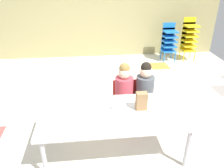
# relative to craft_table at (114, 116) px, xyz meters

# --- Properties ---
(ground_plane) EXTENTS (6.14, 5.44, 0.02)m
(ground_plane) POSITION_rel_craft_table_xyz_m (0.06, 0.89, -0.53)
(ground_plane) COLOR silver
(back_wall) EXTENTS (6.14, 0.10, 2.76)m
(back_wall) POSITION_rel_craft_table_xyz_m (0.06, 3.61, 0.86)
(back_wall) COLOR tan
(back_wall) RESTS_ON ground_plane
(craft_table) EXTENTS (1.74, 0.82, 0.57)m
(craft_table) POSITION_rel_craft_table_xyz_m (0.00, 0.00, 0.00)
(craft_table) COLOR white
(craft_table) RESTS_ON ground_plane
(seated_child_near_camera) EXTENTS (0.33, 0.33, 0.92)m
(seated_child_near_camera) POSITION_rel_craft_table_xyz_m (0.22, 0.64, 0.03)
(seated_child_near_camera) COLOR red
(seated_child_near_camera) RESTS_ON ground_plane
(seated_child_middle_seat) EXTENTS (0.32, 0.32, 0.92)m
(seated_child_middle_seat) POSITION_rel_craft_table_xyz_m (0.52, 0.64, 0.03)
(seated_child_middle_seat) COLOR red
(seated_child_middle_seat) RESTS_ON ground_plane
(kid_chair_blue_stack) EXTENTS (0.32, 0.30, 0.92)m
(kid_chair_blue_stack) POSITION_rel_craft_table_xyz_m (1.73, 3.08, -0.00)
(kid_chair_blue_stack) COLOR blue
(kid_chair_blue_stack) RESTS_ON ground_plane
(kid_chair_yellow_stack) EXTENTS (0.32, 0.30, 1.04)m
(kid_chair_yellow_stack) POSITION_rel_craft_table_xyz_m (2.23, 3.08, 0.06)
(kid_chair_yellow_stack) COLOR yellow
(kid_chair_yellow_stack) RESTS_ON ground_plane
(paper_bag_brown) EXTENTS (0.13, 0.09, 0.22)m
(paper_bag_brown) POSITION_rel_craft_table_xyz_m (0.33, 0.04, 0.15)
(paper_bag_brown) COLOR #9E754C
(paper_bag_brown) RESTS_ON craft_table
(paper_plate_near_edge) EXTENTS (0.18, 0.18, 0.01)m
(paper_plate_near_edge) POSITION_rel_craft_table_xyz_m (0.02, 0.09, 0.05)
(paper_plate_near_edge) COLOR white
(paper_plate_near_edge) RESTS_ON craft_table
(donut_powdered_on_plate) EXTENTS (0.12, 0.12, 0.03)m
(donut_powdered_on_plate) POSITION_rel_craft_table_xyz_m (0.02, 0.09, 0.07)
(donut_powdered_on_plate) COLOR white
(donut_powdered_on_plate) RESTS_ON craft_table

